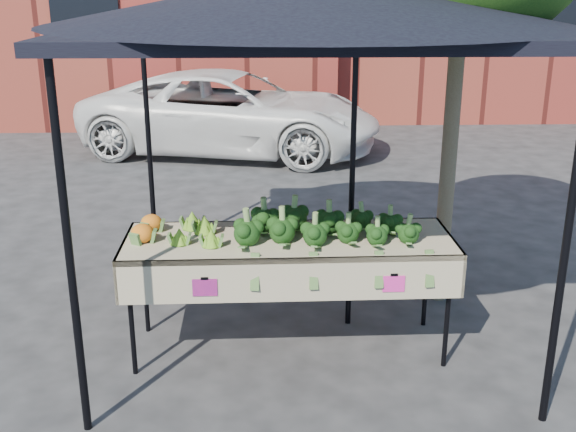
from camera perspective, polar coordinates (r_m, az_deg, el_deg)
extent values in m
plane|color=#252527|center=(5.55, 1.78, -10.10)|extent=(90.00, 90.00, 0.00)
cube|color=#B9A88E|center=(5.23, 0.07, -6.42)|extent=(2.41, 0.84, 0.90)
cube|color=#F22D8C|center=(4.78, -6.91, -5.81)|extent=(0.17, 0.01, 0.12)
cube|color=#EA2CA2|center=(4.84, 8.63, -5.59)|extent=(0.17, 0.01, 0.12)
ellipsoid|color=black|center=(5.06, 3.18, -0.46)|extent=(1.34, 0.54, 0.23)
ellipsoid|color=#70A42B|center=(5.08, -7.45, -0.81)|extent=(0.40, 0.54, 0.17)
ellipsoid|color=orange|center=(5.16, -11.51, -0.82)|extent=(0.20, 0.40, 0.16)
imported|color=white|center=(11.19, -4.85, 17.14)|extent=(1.78, 2.43, 4.75)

